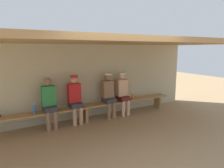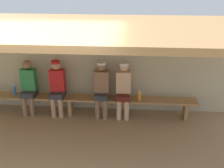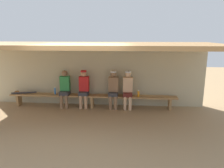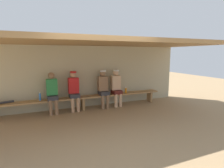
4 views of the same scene
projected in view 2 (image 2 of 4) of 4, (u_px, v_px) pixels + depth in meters
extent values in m
plane|color=#9E7F59|center=(54.00, 153.00, 5.21)|extent=(24.00, 24.00, 0.00)
cube|color=#B7AD8C|center=(73.00, 65.00, 6.62)|extent=(8.00, 0.20, 2.20)
cube|color=#9E7547|center=(54.00, 29.00, 4.97)|extent=(8.00, 2.80, 0.12)
cube|color=#9E7547|center=(70.00, 98.00, 6.46)|extent=(6.00, 0.36, 0.05)
cube|color=#9E7547|center=(71.00, 106.00, 6.55)|extent=(0.08, 0.29, 0.41)
cube|color=#9E7547|center=(185.00, 110.00, 6.36)|extent=(0.08, 0.29, 0.41)
cube|color=#333338|center=(58.00, 94.00, 6.43)|extent=(0.32, 0.40, 0.14)
cylinder|color=tan|center=(53.00, 108.00, 6.40)|extent=(0.11, 0.11, 0.48)
cylinder|color=tan|center=(61.00, 108.00, 6.39)|extent=(0.11, 0.11, 0.48)
cube|color=red|center=(58.00, 80.00, 6.37)|extent=(0.34, 0.20, 0.52)
sphere|color=tan|center=(56.00, 65.00, 6.23)|extent=(0.21, 0.21, 0.21)
cylinder|color=red|center=(56.00, 62.00, 6.16)|extent=(0.21, 0.21, 0.05)
cube|color=#591E19|center=(123.00, 96.00, 6.32)|extent=(0.32, 0.40, 0.14)
cylinder|color=#DBAD84|center=(119.00, 110.00, 6.29)|extent=(0.11, 0.11, 0.48)
cylinder|color=#DBAD84|center=(127.00, 111.00, 6.28)|extent=(0.11, 0.11, 0.48)
cube|color=#DBAD84|center=(124.00, 82.00, 6.26)|extent=(0.34, 0.20, 0.52)
sphere|color=#DBAD84|center=(124.00, 67.00, 6.12)|extent=(0.21, 0.21, 0.21)
cylinder|color=white|center=(124.00, 64.00, 6.05)|extent=(0.21, 0.21, 0.05)
cube|color=#333338|center=(102.00, 96.00, 6.35)|extent=(0.32, 0.40, 0.14)
cylinder|color=#8C6647|center=(97.00, 109.00, 6.33)|extent=(0.11, 0.11, 0.48)
cylinder|color=#8C6647|center=(105.00, 110.00, 6.31)|extent=(0.11, 0.11, 0.48)
cube|color=#8C6647|center=(102.00, 81.00, 6.30)|extent=(0.34, 0.20, 0.52)
sphere|color=#8C6647|center=(102.00, 66.00, 6.15)|extent=(0.21, 0.21, 0.21)
cylinder|color=white|center=(101.00, 63.00, 6.08)|extent=(0.21, 0.21, 0.05)
cube|color=#333338|center=(29.00, 93.00, 6.47)|extent=(0.32, 0.40, 0.14)
cylinder|color=#8C6647|center=(25.00, 107.00, 6.45)|extent=(0.11, 0.11, 0.48)
cylinder|color=#8C6647|center=(32.00, 107.00, 6.43)|extent=(0.11, 0.11, 0.48)
cube|color=#2D8442|center=(29.00, 79.00, 6.42)|extent=(0.34, 0.20, 0.52)
sphere|color=#8C6647|center=(27.00, 65.00, 6.28)|extent=(0.21, 0.21, 0.21)
cylinder|color=orange|center=(139.00, 96.00, 6.27)|extent=(0.08, 0.08, 0.20)
cylinder|color=white|center=(140.00, 92.00, 6.23)|extent=(0.05, 0.05, 0.02)
cylinder|color=blue|center=(15.00, 90.00, 6.52)|extent=(0.06, 0.06, 0.23)
cylinder|color=white|center=(14.00, 85.00, 6.47)|extent=(0.04, 0.04, 0.02)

